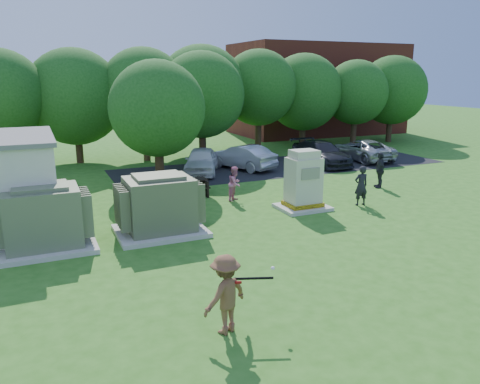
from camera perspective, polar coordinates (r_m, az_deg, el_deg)
name	(u,v)px	position (r m, az deg, el deg)	size (l,w,h in m)	color
ground	(296,267)	(13.65, 6.90, -9.09)	(120.00, 120.00, 0.00)	#2D6619
brick_building	(317,89)	(45.01, 9.35, 12.25)	(15.00, 8.00, 8.00)	maroon
parking_strip	(282,166)	(28.26, 5.20, 3.18)	(20.00, 6.00, 0.01)	#232326
transformer_left	(43,219)	(15.85, -22.85, -3.08)	(3.00, 2.40, 2.07)	beige
transformer_right	(160,206)	(16.28, -9.78, -1.71)	(3.00, 2.40, 2.07)	beige
generator_cabinet	(303,184)	(19.11, 7.72, 1.03)	(2.00, 1.63, 2.43)	beige
picnic_table	(187,186)	(21.19, -6.53, 0.76)	(1.81, 1.36, 0.77)	black
batter	(225,294)	(10.06, -1.79, -12.36)	(1.13, 0.65, 1.75)	brown
person_by_generator	(361,186)	(20.16, 14.54, 0.74)	(0.61, 0.40, 1.69)	black
person_at_picnic	(235,184)	(20.28, -0.61, 1.03)	(0.74, 0.57, 1.51)	#C5688B
person_walking_right	(380,170)	(23.61, 16.67, 2.57)	(1.01, 0.42, 1.72)	#27272C
car_white	(201,161)	(26.02, -4.74, 3.82)	(1.68, 4.18, 1.43)	white
car_silver_a	(242,157)	(27.21, 0.26, 4.30)	(1.49, 4.27, 1.41)	silver
car_dark	(321,153)	(28.92, 9.85, 4.69)	(1.98, 4.86, 1.41)	black
car_silver_b	(362,150)	(31.08, 14.66, 5.01)	(2.19, 4.76, 1.32)	#A6A6AA
batting_equipment	(253,277)	(10.14, 1.64, -10.37)	(1.13, 0.40, 0.14)	black
tree_row	(172,94)	(30.40, -8.25, 11.74)	(41.30, 13.30, 7.30)	#47301E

